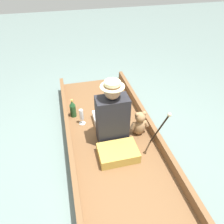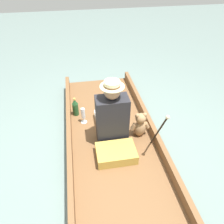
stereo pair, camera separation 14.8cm
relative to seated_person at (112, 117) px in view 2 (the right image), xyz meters
The scene contains 8 objects.
ground_plane 0.48m from the seated_person, 93.72° to the right, with size 16.00×16.00×0.00m, color slate.
punt_boat 0.40m from the seated_person, 93.72° to the right, with size 1.19×3.24×0.27m.
seat_cushion 0.47m from the seated_person, 91.96° to the right, with size 0.48×0.33×0.13m.
seated_person is the anchor object (origin of this frame).
teddy_bear 0.41m from the seated_person, ahead, with size 0.27×0.16×0.38m.
wine_glass 0.53m from the seated_person, 135.28° to the left, with size 0.09×0.09×0.25m.
walking_cane 0.65m from the seated_person, 40.24° to the right, with size 0.04×0.34×0.71m.
champagne_bottle 0.75m from the seated_person, 129.45° to the left, with size 0.09×0.09×0.30m.
Camera 2 is at (-0.37, -2.06, 2.23)m, focal length 35.00 mm.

